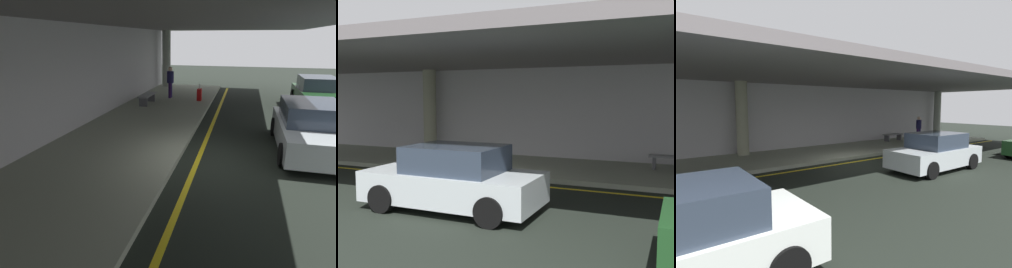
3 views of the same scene
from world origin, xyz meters
The scene contains 8 objects.
ground_plane centered at (0.00, 0.00, 0.00)m, with size 60.00×60.00×0.00m, color black.
sidewalk centered at (0.00, 3.10, 0.07)m, with size 26.00×4.20×0.15m, color gray.
lane_stripe_yellow centered at (0.00, 0.50, 0.00)m, with size 26.00×0.14×0.01m, color yellow.
support_column_far_left centered at (-4.00, 4.60, 1.97)m, with size 0.57×0.57×3.65m, color gray.
ceiling_overhang centered at (0.00, 2.60, 3.95)m, with size 28.00×13.20×0.30m, color slate.
terminal_back_wall centered at (0.00, 5.35, 1.90)m, with size 26.00×0.30×3.80m, color #B4B2B5.
car_silver centered at (1.59, -2.61, 0.71)m, with size 4.10×1.92×1.50m.
bench_metal centered at (6.14, 4.04, 0.50)m, with size 1.60×0.50×0.48m.
Camera 2 is at (6.35, -10.45, 2.59)m, focal length 42.94 mm.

